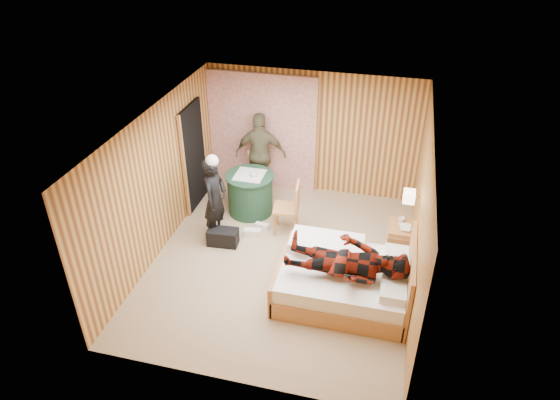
% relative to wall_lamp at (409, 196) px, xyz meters
% --- Properties ---
extents(floor, '(4.20, 5.00, 0.01)m').
position_rel_wall_lamp_xyz_m(floor, '(-1.92, -0.45, -1.30)').
color(floor, '#9F8468').
rests_on(floor, ground).
extents(ceiling, '(4.20, 5.00, 0.01)m').
position_rel_wall_lamp_xyz_m(ceiling, '(-1.92, -0.45, 1.20)').
color(ceiling, white).
rests_on(ceiling, wall_back).
extents(wall_back, '(4.20, 0.02, 2.50)m').
position_rel_wall_lamp_xyz_m(wall_back, '(-1.92, 2.05, -0.05)').
color(wall_back, tan).
rests_on(wall_back, floor).
extents(wall_left, '(0.02, 5.00, 2.50)m').
position_rel_wall_lamp_xyz_m(wall_left, '(-4.02, -0.45, -0.05)').
color(wall_left, tan).
rests_on(wall_left, floor).
extents(wall_right, '(0.02, 5.00, 2.50)m').
position_rel_wall_lamp_xyz_m(wall_right, '(0.18, -0.45, -0.05)').
color(wall_right, tan).
rests_on(wall_right, floor).
extents(curtain, '(2.20, 0.08, 2.40)m').
position_rel_wall_lamp_xyz_m(curtain, '(-2.92, 1.98, -0.10)').
color(curtain, beige).
rests_on(curtain, floor).
extents(doorway, '(0.06, 0.90, 2.05)m').
position_rel_wall_lamp_xyz_m(doorway, '(-3.98, 0.95, -0.28)').
color(doorway, black).
rests_on(doorway, floor).
extents(wall_lamp, '(0.26, 0.24, 0.16)m').
position_rel_wall_lamp_xyz_m(wall_lamp, '(0.00, 0.00, 0.00)').
color(wall_lamp, gold).
rests_on(wall_lamp, wall_right).
extents(bed, '(1.97, 1.52, 1.05)m').
position_rel_wall_lamp_xyz_m(bed, '(-0.80, -1.00, -1.00)').
color(bed, tan).
rests_on(bed, floor).
extents(nightstand, '(0.40, 0.54, 0.52)m').
position_rel_wall_lamp_xyz_m(nightstand, '(-0.04, 0.30, -1.03)').
color(nightstand, tan).
rests_on(nightstand, floor).
extents(round_table, '(0.91, 0.91, 0.81)m').
position_rel_wall_lamp_xyz_m(round_table, '(-2.87, 0.90, -0.89)').
color(round_table, '#21492F').
rests_on(round_table, floor).
extents(chair_far, '(0.54, 0.54, 0.93)m').
position_rel_wall_lamp_xyz_m(chair_far, '(-2.90, 1.61, -0.76)').
color(chair_far, tan).
rests_on(chair_far, floor).
extents(chair_near, '(0.50, 0.50, 0.99)m').
position_rel_wall_lamp_xyz_m(chair_near, '(-1.97, 0.44, -0.73)').
color(chair_near, tan).
rests_on(chair_near, floor).
extents(duffel_bag, '(0.55, 0.32, 0.30)m').
position_rel_wall_lamp_xyz_m(duffel_bag, '(-3.04, -0.23, -1.15)').
color(duffel_bag, black).
rests_on(duffel_bag, floor).
extents(sneaker_left, '(0.33, 0.18, 0.14)m').
position_rel_wall_lamp_xyz_m(sneaker_left, '(-2.61, 0.13, -1.23)').
color(sneaker_left, white).
rests_on(sneaker_left, floor).
extents(sneaker_right, '(0.26, 0.13, 0.11)m').
position_rel_wall_lamp_xyz_m(sneaker_right, '(-2.50, 0.38, -1.24)').
color(sneaker_right, white).
rests_on(sneaker_right, floor).
extents(woman_standing, '(0.43, 0.60, 1.55)m').
position_rel_wall_lamp_xyz_m(woman_standing, '(-3.22, -0.02, -0.52)').
color(woman_standing, black).
rests_on(woman_standing, floor).
extents(man_at_table, '(1.05, 0.54, 1.72)m').
position_rel_wall_lamp_xyz_m(man_at_table, '(-2.87, 1.67, -0.44)').
color(man_at_table, brown).
rests_on(man_at_table, floor).
extents(man_on_bed, '(0.86, 0.67, 1.77)m').
position_rel_wall_lamp_xyz_m(man_on_bed, '(-0.77, -1.22, -0.35)').
color(man_on_bed, '#661509').
rests_on(man_on_bed, bed).
extents(book_lower, '(0.24, 0.27, 0.02)m').
position_rel_wall_lamp_xyz_m(book_lower, '(-0.04, 0.25, -0.77)').
color(book_lower, white).
rests_on(book_lower, nightstand).
extents(book_upper, '(0.18, 0.24, 0.02)m').
position_rel_wall_lamp_xyz_m(book_upper, '(-0.04, 0.25, -0.75)').
color(book_upper, white).
rests_on(book_upper, nightstand).
extents(cup_nightstand, '(0.12, 0.12, 0.09)m').
position_rel_wall_lamp_xyz_m(cup_nightstand, '(-0.04, 0.43, -0.73)').
color(cup_nightstand, white).
rests_on(cup_nightstand, nightstand).
extents(cup_table, '(0.16, 0.16, 0.10)m').
position_rel_wall_lamp_xyz_m(cup_table, '(-2.77, 0.85, -0.44)').
color(cup_table, white).
rests_on(cup_table, round_table).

